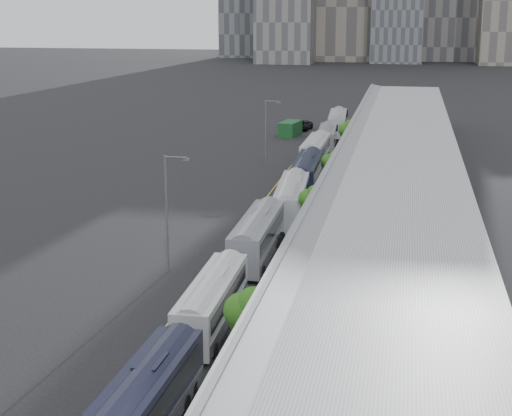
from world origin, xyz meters
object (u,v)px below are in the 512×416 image
(bus_5, at_px, (307,176))
(street_lamp_far, at_px, (267,129))
(street_lamp_near, at_px, (169,206))
(bus_1, at_px, (142,413))
(bus_4, at_px, (292,203))
(bus_2, at_px, (212,307))
(shipping_container, at_px, (290,129))
(bus_6, at_px, (316,154))
(suv, at_px, (302,125))
(bus_3, at_px, (257,240))
(bus_8, at_px, (337,125))
(bus_7, at_px, (327,140))

(bus_5, bearing_deg, street_lamp_far, 117.57)
(street_lamp_near, bearing_deg, bus_1, -75.93)
(bus_4, bearing_deg, street_lamp_far, 101.68)
(street_lamp_near, bearing_deg, street_lamp_far, 89.99)
(bus_2, height_order, bus_5, bus_5)
(bus_5, relative_size, street_lamp_far, 1.54)
(shipping_container, bearing_deg, bus_6, -64.75)
(bus_1, height_order, suv, bus_1)
(bus_3, height_order, street_lamp_far, street_lamp_far)
(bus_3, distance_m, bus_6, 41.55)
(street_lamp_near, relative_size, suv, 1.63)
(street_lamp_far, bearing_deg, bus_1, -84.81)
(bus_8, bearing_deg, street_lamp_far, -105.75)
(bus_2, xyz_separation_m, shipping_container, (-7.15, 81.79, -0.29))
(bus_5, bearing_deg, bus_7, 89.61)
(bus_7, bearing_deg, shipping_container, 117.37)
(bus_7, xyz_separation_m, street_lamp_far, (-6.47, -14.94, 3.67))
(bus_8, bearing_deg, bus_6, -94.21)
(street_lamp_near, bearing_deg, bus_7, 83.70)
(bus_8, xyz_separation_m, street_lamp_far, (-6.65, -30.26, 3.50))
(bus_2, bearing_deg, bus_8, 88.71)
(bus_3, bearing_deg, shipping_container, 95.54)
(bus_4, relative_size, bus_8, 1.00)
(bus_5, xyz_separation_m, shipping_container, (-8.03, 40.17, -0.49))
(bus_1, relative_size, shipping_container, 2.25)
(bus_5, bearing_deg, bus_1, -92.26)
(bus_6, bearing_deg, bus_5, -86.98)
(bus_7, bearing_deg, bus_4, -92.31)
(bus_1, distance_m, street_lamp_near, 25.98)
(bus_8, bearing_deg, bus_4, -92.78)
(bus_2, relative_size, shipping_container, 2.17)
(bus_1, bearing_deg, bus_7, 91.27)
(bus_2, xyz_separation_m, street_lamp_near, (-6.13, 10.47, 3.95))
(bus_1, bearing_deg, suv, 94.86)
(bus_6, relative_size, street_lamp_far, 1.49)
(bus_2, height_order, bus_8, bus_8)
(street_lamp_near, bearing_deg, shipping_container, 90.82)
(street_lamp_near, bearing_deg, bus_2, -59.65)
(bus_2, relative_size, bus_3, 0.92)
(bus_1, relative_size, bus_7, 1.02)
(bus_1, xyz_separation_m, bus_8, (0.42, 98.93, 0.13))
(bus_7, bearing_deg, bus_3, -93.60)
(bus_3, xyz_separation_m, bus_6, (-0.00, 41.55, 0.02))
(bus_3, bearing_deg, bus_4, 85.11)
(bus_6, distance_m, shipping_container, 26.08)
(bus_4, height_order, street_lamp_far, street_lamp_far)
(bus_4, xyz_separation_m, bus_7, (-0.74, 40.76, -0.16))
(bus_2, bearing_deg, street_lamp_far, 95.51)
(bus_1, distance_m, street_lamp_far, 69.04)
(bus_4, relative_size, street_lamp_far, 1.54)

